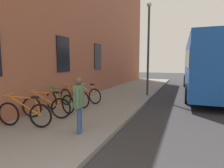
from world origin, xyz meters
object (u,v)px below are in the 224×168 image
object	(u,v)px
city_bus	(208,64)
street_lamp	(148,41)
bicycle_nearest_sign	(25,114)
bicycle_under_window	(74,98)
bicycle_mid_rack	(46,107)
bicycle_end_of_row	(59,102)
bicycle_far_end	(86,95)
pedestrian_near_bus	(79,99)

from	to	relation	value
city_bus	street_lamp	bearing A→B (deg)	127.47
bicycle_nearest_sign	bicycle_under_window	size ratio (longest dim) A/B	1.00
bicycle_mid_rack	city_bus	xyz separation A→B (m)	(8.28, -5.61, 1.41)
bicycle_end_of_row	street_lamp	world-z (taller)	street_lamp
bicycle_end_of_row	street_lamp	bearing A→B (deg)	-26.40
bicycle_mid_rack	city_bus	distance (m)	10.10
bicycle_under_window	bicycle_far_end	size ratio (longest dim) A/B	1.00
bicycle_under_window	pedestrian_near_bus	world-z (taller)	pedestrian_near_bus
bicycle_far_end	pedestrian_near_bus	world-z (taller)	pedestrian_near_bus
bicycle_under_window	bicycle_mid_rack	bearing A→B (deg)	-177.68
bicycle_end_of_row	street_lamp	distance (m)	6.12
bicycle_end_of_row	city_bus	bearing A→B (deg)	-37.65
bicycle_under_window	city_bus	xyz separation A→B (m)	(6.52, -5.68, 1.41)
bicycle_under_window	street_lamp	size ratio (longest dim) A/B	0.33
street_lamp	pedestrian_near_bus	bearing A→B (deg)	175.23
bicycle_mid_rack	city_bus	world-z (taller)	city_bus
bicycle_far_end	city_bus	xyz separation A→B (m)	(5.65, -5.58, 1.41)
bicycle_end_of_row	bicycle_far_end	bearing A→B (deg)	-4.88
bicycle_under_window	street_lamp	world-z (taller)	street_lamp
bicycle_nearest_sign	pedestrian_near_bus	xyz separation A→B (m)	(0.21, -1.77, 0.54)
bicycle_nearest_sign	bicycle_far_end	bearing A→B (deg)	-0.38
bicycle_far_end	street_lamp	xyz separation A→B (m)	(3.12, -2.28, 2.72)
bicycle_end_of_row	pedestrian_near_bus	world-z (taller)	pedestrian_near_bus
bicycle_mid_rack	bicycle_far_end	distance (m)	2.63
bicycle_nearest_sign	bicycle_far_end	distance (m)	3.55
bicycle_mid_rack	street_lamp	xyz separation A→B (m)	(5.75, -2.31, 2.72)
bicycle_nearest_sign	bicycle_end_of_row	xyz separation A→B (m)	(1.76, 0.13, 0.00)
bicycle_end_of_row	bicycle_nearest_sign	bearing A→B (deg)	-175.81
bicycle_nearest_sign	bicycle_mid_rack	size ratio (longest dim) A/B	1.01
bicycle_nearest_sign	street_lamp	world-z (taller)	street_lamp
bicycle_under_window	bicycle_far_end	distance (m)	0.88
pedestrian_near_bus	street_lamp	distance (m)	6.84
pedestrian_near_bus	city_bus	bearing A→B (deg)	-23.12
bicycle_under_window	city_bus	world-z (taller)	city_bus
bicycle_mid_rack	street_lamp	bearing A→B (deg)	-21.86
bicycle_under_window	bicycle_far_end	xyz separation A→B (m)	(0.87, -0.10, 0.00)
bicycle_far_end	bicycle_mid_rack	bearing A→B (deg)	179.44
bicycle_mid_rack	pedestrian_near_bus	size ratio (longest dim) A/B	1.13
city_bus	bicycle_end_of_row	bearing A→B (deg)	142.35
city_bus	pedestrian_near_bus	distance (m)	9.81
bicycle_under_window	bicycle_far_end	world-z (taller)	same
bicycle_mid_rack	bicycle_end_of_row	xyz separation A→B (m)	(0.85, 0.13, 0.00)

